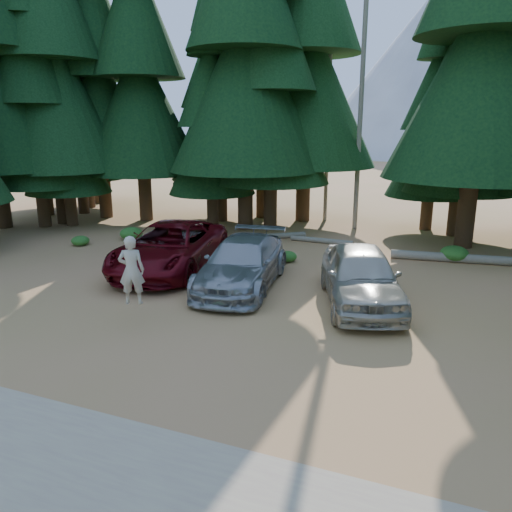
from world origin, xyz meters
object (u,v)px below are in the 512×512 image
object	(u,v)px
log_left	(268,236)
log_mid	(321,241)
silver_minivan_right	(361,276)
silver_minivan_center	(242,263)
log_right	(464,258)
red_pickup	(170,247)
frisbee_player	(132,270)

from	to	relation	value
log_left	log_mid	world-z (taller)	log_left
silver_minivan_right	silver_minivan_center	bearing A→B (deg)	157.48
silver_minivan_center	silver_minivan_right	size ratio (longest dim) A/B	1.07
log_mid	log_right	distance (m)	6.26
red_pickup	log_right	bearing A→B (deg)	17.40
red_pickup	frisbee_player	world-z (taller)	frisbee_player
silver_minivan_center	log_mid	bearing A→B (deg)	75.08
frisbee_player	log_mid	bearing A→B (deg)	-126.23
silver_minivan_right	log_left	distance (m)	9.26
frisbee_player	log_left	distance (m)	11.13
silver_minivan_right	log_right	distance (m)	6.95
silver_minivan_center	frisbee_player	size ratio (longest dim) A/B	2.94
silver_minivan_right	frisbee_player	world-z (taller)	frisbee_player
log_left	log_right	xyz separation A→B (m)	(8.75, -1.01, 0.05)
frisbee_player	silver_minivan_center	bearing A→B (deg)	-135.08
frisbee_player	log_mid	world-z (taller)	frisbee_player
red_pickup	silver_minivan_center	bearing A→B (deg)	-22.98
frisbee_player	log_left	size ratio (longest dim) A/B	0.51
silver_minivan_right	log_right	world-z (taller)	silver_minivan_right
log_left	log_right	world-z (taller)	log_right
red_pickup	silver_minivan_center	size ratio (longest dim) A/B	1.14
silver_minivan_center	log_mid	distance (m)	7.27
silver_minivan_center	log_mid	xyz separation A→B (m)	(0.88, 7.18, -0.70)
silver_minivan_right	log_mid	xyz separation A→B (m)	(-3.13, 7.39, -0.78)
red_pickup	log_mid	bearing A→B (deg)	47.40
silver_minivan_center	log_right	size ratio (longest dim) A/B	1.00
silver_minivan_center	log_left	xyz separation A→B (m)	(-1.72, 7.03, -0.69)
silver_minivan_right	log_left	size ratio (longest dim) A/B	1.40
red_pickup	silver_minivan_right	xyz separation A→B (m)	(7.31, -1.00, 0.01)
log_left	red_pickup	bearing A→B (deg)	-140.43
silver_minivan_center	log_left	bearing A→B (deg)	95.81
red_pickup	log_mid	distance (m)	7.67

